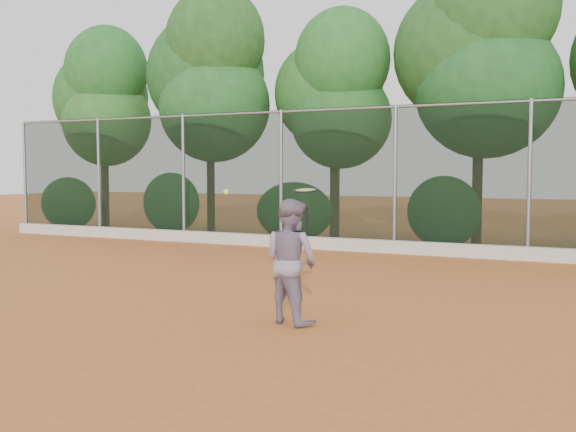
% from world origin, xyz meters
% --- Properties ---
extents(ground, '(80.00, 80.00, 0.00)m').
position_xyz_m(ground, '(0.00, 0.00, 0.00)').
color(ground, '#B35F2A').
rests_on(ground, ground).
extents(concrete_curb, '(24.00, 0.20, 0.30)m').
position_xyz_m(concrete_curb, '(0.00, 6.82, 0.15)').
color(concrete_curb, beige).
rests_on(concrete_curb, ground).
extents(tennis_player, '(0.93, 0.82, 1.59)m').
position_xyz_m(tennis_player, '(0.75, -0.53, 0.79)').
color(tennis_player, gray).
rests_on(tennis_player, ground).
extents(chainlink_fence, '(24.09, 0.09, 3.50)m').
position_xyz_m(chainlink_fence, '(-0.00, 7.00, 1.86)').
color(chainlink_fence, black).
rests_on(chainlink_fence, ground).
extents(foliage_backdrop, '(23.70, 3.63, 7.55)m').
position_xyz_m(foliage_backdrop, '(-0.55, 8.98, 4.40)').
color(foliage_backdrop, '#46291B').
rests_on(foliage_backdrop, ground).
extents(tennis_racket, '(0.33, 0.33, 0.53)m').
position_xyz_m(tennis_racket, '(1.01, -0.66, 1.66)').
color(tennis_racket, black).
rests_on(tennis_racket, ground).
extents(tennis_ball_in_flight, '(0.07, 0.07, 0.07)m').
position_xyz_m(tennis_ball_in_flight, '(-0.09, -0.71, 1.67)').
color(tennis_ball_in_flight, '#D8F337').
rests_on(tennis_ball_in_flight, ground).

